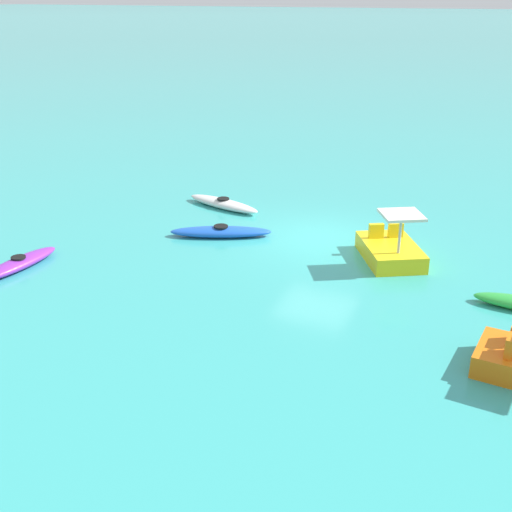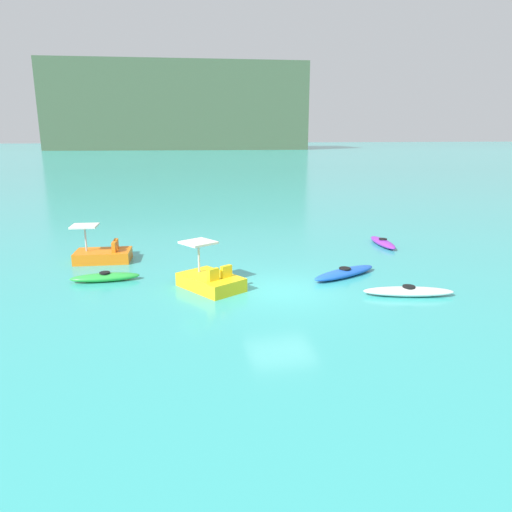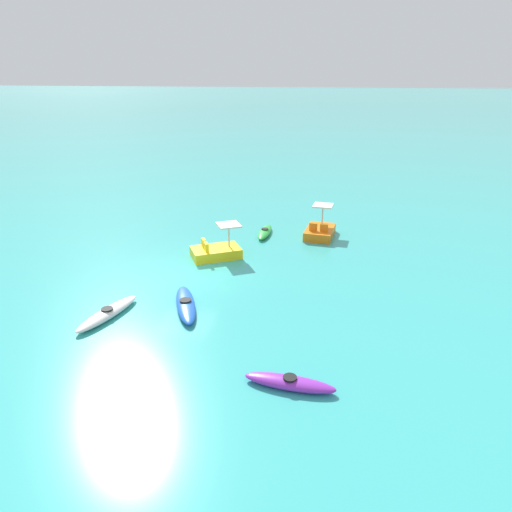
# 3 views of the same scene
# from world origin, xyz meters

# --- Properties ---
(ground_plane) EXTENTS (600.00, 600.00, 0.00)m
(ground_plane) POSITION_xyz_m (0.00, 0.00, 0.00)
(ground_plane) COLOR #38ADA8
(headland_cliff) EXTENTS (95.30, 44.75, 30.25)m
(headland_cliff) POSITION_xyz_m (7.19, 173.75, 15.12)
(headland_cliff) COLOR #42563D
(headland_cliff) RESTS_ON ground_plane
(kayak_blue) EXTENTS (3.28, 2.02, 0.37)m
(kayak_blue) POSITION_xyz_m (2.94, 1.14, 0.16)
(kayak_blue) COLOR blue
(kayak_blue) RESTS_ON ground_plane
(kayak_white) EXTENTS (3.26, 1.44, 0.37)m
(kayak_white) POSITION_xyz_m (4.23, -1.54, 0.16)
(kayak_white) COLOR white
(kayak_white) RESTS_ON ground_plane
(kayak_green) EXTENTS (2.63, 0.66, 0.37)m
(kayak_green) POSITION_xyz_m (-6.43, 2.56, 0.16)
(kayak_green) COLOR green
(kayak_green) RESTS_ON ground_plane
(kayak_purple) EXTENTS (0.81, 2.79, 0.37)m
(kayak_purple) POSITION_xyz_m (6.99, 5.86, 0.16)
(kayak_purple) COLOR purple
(kayak_purple) RESTS_ON ground_plane
(pedal_boat_orange) EXTENTS (2.55, 1.70, 1.68)m
(pedal_boat_orange) POSITION_xyz_m (-6.78, 5.69, 0.34)
(pedal_boat_orange) COLOR orange
(pedal_boat_orange) RESTS_ON ground_plane
(pedal_boat_yellow) EXTENTS (2.52, 2.83, 1.68)m
(pedal_boat_yellow) POSITION_xyz_m (-2.52, 0.80, 0.34)
(pedal_boat_yellow) COLOR yellow
(pedal_boat_yellow) RESTS_ON ground_plane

